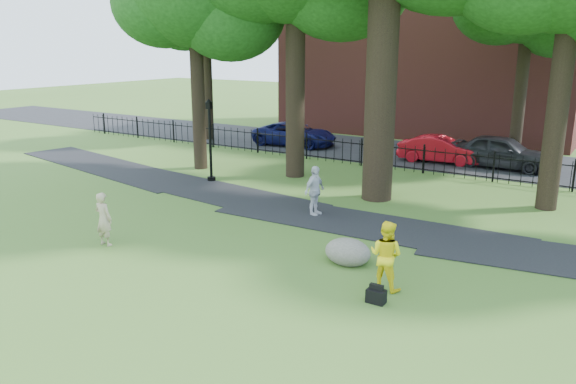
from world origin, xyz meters
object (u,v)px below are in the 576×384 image
Objects in this scene: boulder at (348,250)px; red_sedan at (440,149)px; woman at (104,219)px; man at (386,255)px; lamppost at (210,142)px.

red_sedan is (-2.10, 13.95, 0.28)m from boulder.
woman is at bearing -158.83° from boulder.
woman is at bearing 14.63° from man.
man is 15.31m from red_sedan.
man is at bearing -36.58° from lamppost.
red_sedan is at bearing 46.22° from lamppost.
woman is at bearing 159.34° from red_sedan.
woman is 0.45× the size of lamppost.
lamppost reaches higher than boulder.
lamppost is at bearing 136.74° from red_sedan.
boulder is (-1.45, 0.94, -0.47)m from man.
man reaches higher than woman.
lamppost is 11.23m from red_sedan.
woman reaches higher than boulder.
woman is 17.01m from red_sedan.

